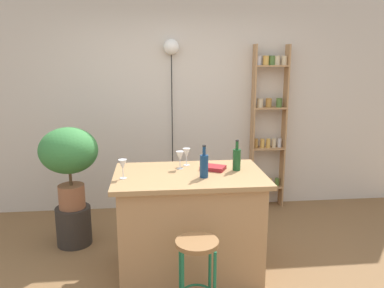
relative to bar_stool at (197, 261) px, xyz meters
name	(u,v)px	position (x,y,z in m)	size (l,w,h in m)	color
back_wall	(177,100)	(0.01, 2.32, 0.93)	(6.40, 0.10, 2.80)	beige
kitchen_counter	(189,223)	(0.01, 0.67, 0.00)	(1.32, 0.83, 0.93)	tan
bar_stool	(197,261)	(0.00, 0.00, 0.00)	(0.32, 0.32, 0.63)	#196642
spice_shelf	(269,122)	(1.17, 2.17, 0.66)	(0.43, 0.17, 2.09)	tan
plant_stool	(74,226)	(-1.15, 1.32, -0.26)	(0.36, 0.36, 0.40)	#2D2823
potted_plant	(69,155)	(-1.15, 1.32, 0.50)	(0.59, 0.53, 0.84)	#935B3D
bottle_wine_red	(237,159)	(0.44, 0.73, 0.57)	(0.07, 0.07, 0.28)	#194C23
bottle_spirits_clear	(204,165)	(0.12, 0.55, 0.57)	(0.07, 0.07, 0.28)	navy
wine_glass_left	(123,165)	(-0.56, 0.59, 0.58)	(0.07, 0.07, 0.16)	silver
wine_glass_center	(187,153)	(0.01, 0.94, 0.58)	(0.07, 0.07, 0.16)	silver
wine_glass_right	(180,156)	(-0.06, 0.83, 0.58)	(0.07, 0.07, 0.16)	silver
cookbook	(213,168)	(0.24, 0.77, 0.48)	(0.21, 0.15, 0.04)	maroon
pendant_globe_light	(171,50)	(-0.05, 2.21, 1.54)	(0.19, 0.19, 2.15)	black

